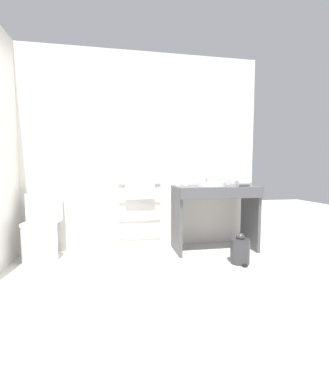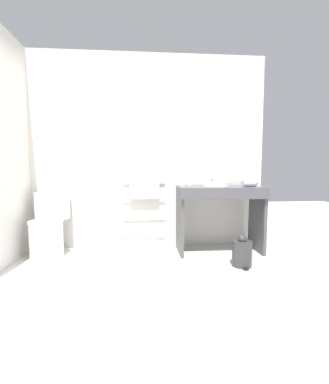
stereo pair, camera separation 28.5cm
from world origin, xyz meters
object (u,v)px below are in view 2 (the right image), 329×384
Objects in this scene: cup_near_wall at (182,182)px; cup_near_edge at (190,183)px; trash_bin at (242,253)px; sink_basin at (216,184)px; towel_radiator at (145,197)px; toilet at (48,231)px; hair_dryer at (250,184)px.

cup_near_wall is 1.05× the size of cup_near_edge.
trash_bin is (0.56, -0.70, -0.74)m from cup_near_wall.
cup_near_edge is at bearing 153.79° from sink_basin.
towel_radiator is at bearing 171.59° from cup_near_wall.
toilet is 1.27m from towel_radiator.
sink_basin reaches higher than trash_bin.
sink_basin is 4.40× the size of cup_near_edge.
cup_near_edge is 0.23× the size of trash_bin.
toilet is 2.32m from trash_bin.
towel_radiator is (1.19, 0.26, 0.38)m from toilet.
cup_near_wall is at bearing 6.37° from toilet.
towel_radiator is 11.74× the size of cup_near_edge.
cup_near_edge is at bearing -21.62° from cup_near_wall.
cup_near_wall is (1.69, 0.19, 0.58)m from toilet.
cup_near_wall is (-0.40, 0.19, 0.01)m from sink_basin.
toilet is 2.19× the size of sink_basin.
cup_near_wall is 0.42× the size of hair_dryer.
trash_bin is (1.07, -0.78, -0.55)m from towel_radiator.
cup_near_edge is 0.74m from hair_dryer.
hair_dryer is (0.70, -0.26, -0.00)m from cup_near_edge.
trash_bin is at bearing -36.13° from towel_radiator.
towel_radiator reaches higher than toilet.
hair_dryer is at bearing 59.89° from trash_bin.
cup_near_wall is 0.11m from cup_near_edge.
toilet is 1.80m from cup_near_wall.
trash_bin is (-0.23, -0.40, -0.74)m from hair_dryer.
cup_near_wall is at bearing 154.89° from sink_basin.
sink_basin is 1.79× the size of hair_dryer.
hair_dryer is (0.39, -0.11, 0.01)m from sink_basin.
trash_bin is (0.16, -0.51, -0.73)m from sink_basin.
toilet is at bearing 177.41° from hair_dryer.
trash_bin is at bearing -55.16° from cup_near_edge.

